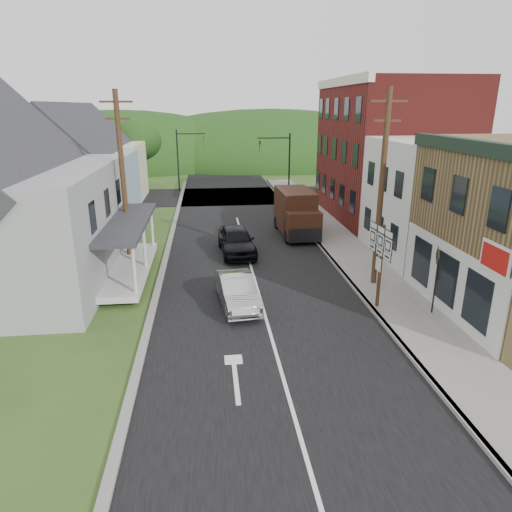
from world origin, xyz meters
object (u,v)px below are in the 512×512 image
object	(u,v)px
dark_sedan	(237,241)
route_sign_cluster	(380,254)
delivery_van	(296,213)
silver_sedan	(237,291)
warning_sign	(436,270)

from	to	relation	value
dark_sedan	route_sign_cluster	xyz separation A→B (m)	(5.35, -8.25, 1.64)
delivery_van	route_sign_cluster	xyz separation A→B (m)	(1.15, -11.88, 0.94)
silver_sedan	dark_sedan	xyz separation A→B (m)	(0.47, 7.27, 0.12)
delivery_van	route_sign_cluster	size ratio (longest dim) A/B	1.51
silver_sedan	route_sign_cluster	xyz separation A→B (m)	(5.82, -0.99, 1.77)
delivery_van	route_sign_cluster	world-z (taller)	route_sign_cluster
silver_sedan	dark_sedan	bearing A→B (deg)	79.56
silver_sedan	dark_sedan	distance (m)	7.28
route_sign_cluster	dark_sedan	bearing A→B (deg)	118.99
silver_sedan	dark_sedan	size ratio (longest dim) A/B	0.87
route_sign_cluster	warning_sign	world-z (taller)	route_sign_cluster
delivery_van	route_sign_cluster	bearing A→B (deg)	-85.92
warning_sign	silver_sedan	bearing A→B (deg)	-173.74
silver_sedan	route_sign_cluster	bearing A→B (deg)	-16.31
dark_sedan	warning_sign	size ratio (longest dim) A/B	1.62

